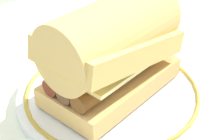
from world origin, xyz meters
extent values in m
plane|color=silver|center=(0.00, 0.00, 0.00)|extent=(1.50, 1.50, 0.00)
cylinder|color=white|center=(-0.03, -0.02, 0.01)|extent=(0.25, 0.25, 0.01)
torus|color=#B29333|center=(-0.03, -0.02, 0.01)|extent=(0.23, 0.23, 0.01)
cube|color=#E1B264|center=(-0.03, -0.02, 0.03)|extent=(0.19, 0.12, 0.03)
cylinder|color=brown|center=(-0.02, -0.04, 0.05)|extent=(0.17, 0.05, 0.02)
cylinder|color=brown|center=(-0.03, -0.02, 0.05)|extent=(0.17, 0.05, 0.02)
cylinder|color=maroon|center=(-0.03, 0.01, 0.05)|extent=(0.17, 0.05, 0.02)
cube|color=#EAD67A|center=(-0.03, -0.02, 0.07)|extent=(0.16, 0.11, 0.01)
cube|color=#E1B861|center=(-0.03, -0.02, 0.08)|extent=(0.19, 0.12, 0.06)
cylinder|color=#DEB566|center=(-0.03, -0.02, 0.10)|extent=(0.19, 0.11, 0.08)
camera|label=1|loc=(-0.27, -0.29, 0.29)|focal=55.00mm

